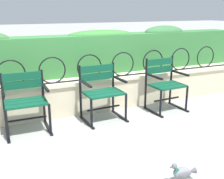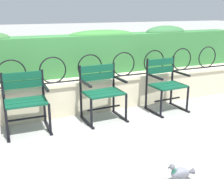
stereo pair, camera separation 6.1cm
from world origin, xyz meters
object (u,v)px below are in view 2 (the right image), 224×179
object	(u,v)px
park_chair_left	(25,99)
park_chair_right	(165,83)
pigeon_near_chairs	(180,173)
park_chair_centre	(102,90)

from	to	relation	value
park_chair_left	park_chair_right	distance (m)	2.27
pigeon_near_chairs	park_chair_right	bearing A→B (deg)	60.74
park_chair_left	pigeon_near_chairs	size ratio (longest dim) A/B	2.83
park_chair_left	pigeon_near_chairs	world-z (taller)	park_chair_left
park_chair_right	pigeon_near_chairs	distance (m)	2.14
park_chair_right	park_chair_centre	bearing A→B (deg)	178.28
park_chair_centre	park_chair_right	xyz separation A→B (m)	(1.14, -0.03, 0.00)
park_chair_right	pigeon_near_chairs	size ratio (longest dim) A/B	3.02
park_chair_left	park_chair_centre	size ratio (longest dim) A/B	0.97
park_chair_left	pigeon_near_chairs	distance (m)	2.29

